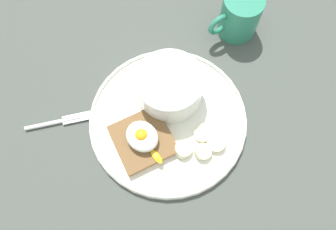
{
  "coord_description": "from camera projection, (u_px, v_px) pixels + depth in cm",
  "views": [
    {
      "loc": [
        14.71,
        -14.0,
        58.28
      ],
      "look_at": [
        0.0,
        0.0,
        5.0
      ],
      "focal_mm": 35.0,
      "sensor_mm": 36.0,
      "label": 1
    }
  ],
  "objects": [
    {
      "name": "ground_plane",
      "position": [
        168.0,
        123.0,
        0.61
      ],
      "size": [
        120.0,
        120.0,
        2.0
      ],
      "primitive_type": "cube",
      "color": "#454B46",
      "rests_on": "ground"
    },
    {
      "name": "banana_slice_right",
      "position": [
        183.0,
        149.0,
        0.56
      ],
      "size": [
        3.93,
        4.06,
        1.97
      ],
      "color": "beige",
      "rests_on": "plate"
    },
    {
      "name": "banana_slice_back",
      "position": [
        216.0,
        143.0,
        0.57
      ],
      "size": [
        3.93,
        4.05,
        1.77
      ],
      "color": "beige",
      "rests_on": "plate"
    },
    {
      "name": "plate",
      "position": [
        168.0,
        119.0,
        0.59
      ],
      "size": [
        28.41,
        28.41,
        1.6
      ],
      "color": "white",
      "rests_on": "ground_plane"
    },
    {
      "name": "banana_slice_front",
      "position": [
        202.0,
        152.0,
        0.56
      ],
      "size": [
        3.85,
        3.75,
        1.79
      ],
      "color": "beige",
      "rests_on": "plate"
    },
    {
      "name": "toast_slice",
      "position": [
        142.0,
        138.0,
        0.57
      ],
      "size": [
        11.99,
        11.99,
        1.56
      ],
      "color": "brown",
      "rests_on": "plate"
    },
    {
      "name": "knife",
      "position": [
        63.0,
        121.0,
        0.59
      ],
      "size": [
        8.08,
        12.46,
        0.8
      ],
      "color": "silver",
      "rests_on": "ground_plane"
    },
    {
      "name": "coffee_mug",
      "position": [
        239.0,
        16.0,
        0.63
      ],
      "size": [
        7.61,
        10.96,
        8.8
      ],
      "color": "#2D8465",
      "rests_on": "ground_plane"
    },
    {
      "name": "banana_slice_left",
      "position": [
        203.0,
        133.0,
        0.57
      ],
      "size": [
        4.71,
        4.71,
        1.04
      ],
      "color": "#F3EFBC",
      "rests_on": "plate"
    },
    {
      "name": "poached_egg",
      "position": [
        141.0,
        136.0,
        0.55
      ],
      "size": [
        8.75,
        5.06,
        3.14
      ],
      "color": "white",
      "rests_on": "toast_slice"
    },
    {
      "name": "oatmeal_bowl",
      "position": [
        169.0,
        87.0,
        0.57
      ],
      "size": [
        11.88,
        11.88,
        6.65
      ],
      "color": "white",
      "rests_on": "plate"
    }
  ]
}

